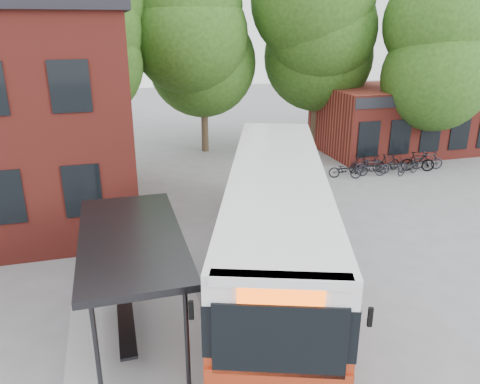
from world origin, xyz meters
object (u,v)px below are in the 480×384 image
object	(u,v)px
bicycle_2	(368,164)
bicycle_7	(418,162)
bicycle_3	(372,168)
bicycle_1	(359,164)
bicycle_4	(394,166)
bicycle_0	(345,170)
bicycle_5	(388,162)
bus_shelter	(135,287)
bicycle_6	(408,167)
bicycle_extra_0	(428,160)
city_bus	(276,219)

from	to	relation	value
bicycle_2	bicycle_7	size ratio (longest dim) A/B	1.03
bicycle_3	bicycle_7	world-z (taller)	bicycle_7
bicycle_2	bicycle_7	distance (m)	2.77
bicycle_1	bicycle_4	world-z (taller)	bicycle_1
bicycle_0	bicycle_4	size ratio (longest dim) A/B	1.06
bicycle_1	bicycle_5	size ratio (longest dim) A/B	0.93
bicycle_3	bicycle_1	bearing A→B (deg)	26.67
bicycle_1	bicycle_3	bearing A→B (deg)	176.31
bicycle_1	bicycle_7	bearing A→B (deg)	-122.62
bus_shelter	bicycle_6	xyz separation A→B (m)	(14.89, 10.11, -1.03)
bicycle_2	bicycle_extra_0	xyz separation A→B (m)	(3.49, -0.34, 0.03)
bus_shelter	city_bus	bearing A→B (deg)	28.14
bicycle_5	bicycle_7	bearing A→B (deg)	-114.97
bus_shelter	bicycle_1	xyz separation A→B (m)	(12.65, 11.29, -1.00)
bicycle_2	bicycle_extra_0	bearing A→B (deg)	-107.10
bus_shelter	bicycle_extra_0	size ratio (longest dim) A/B	4.15
bicycle_3	bicycle_6	bearing A→B (deg)	-86.56
bicycle_3	bicycle_5	bearing A→B (deg)	-54.03
bicycle_5	bicycle_3	bearing A→B (deg)	106.31
city_bus	bicycle_6	size ratio (longest dim) A/B	8.63
bicycle_6	bicycle_7	bearing A→B (deg)	-83.39
bus_shelter	bicycle_5	world-z (taller)	bus_shelter
bicycle_0	bicycle_1	world-z (taller)	bicycle_1
bicycle_5	bicycle_7	distance (m)	1.64
bicycle_6	bicycle_3	bearing A→B (deg)	63.86
bicycle_2	bicycle_0	bearing A→B (deg)	97.18
bicycle_0	bicycle_7	world-z (taller)	bicycle_7
bicycle_1	bicycle_6	bearing A→B (deg)	-136.54
city_bus	bicycle_2	xyz separation A→B (m)	(8.45, 8.58, -1.25)
bicycle_2	bicycle_5	world-z (taller)	bicycle_5
bicycle_1	bicycle_7	size ratio (longest dim) A/B	0.85
bicycle_0	bicycle_5	xyz separation A→B (m)	(2.83, 0.52, 0.05)
city_bus	bicycle_7	size ratio (longest dim) A/B	7.65
bicycle_2	city_bus	bearing A→B (deg)	123.96
bicycle_3	bicycle_0	bearing A→B (deg)	98.81
city_bus	bicycle_0	xyz separation A→B (m)	(6.77, 8.01, -1.29)
bicycle_6	bicycle_extra_0	size ratio (longest dim) A/B	0.94
city_bus	bicycle_2	world-z (taller)	city_bus
bicycle_3	bicycle_4	xyz separation A→B (m)	(1.42, 0.13, -0.06)
bicycle_5	bicycle_7	xyz separation A→B (m)	(1.57, -0.48, 0.05)
bicycle_0	bicycle_4	bearing A→B (deg)	-65.88
bicycle_1	city_bus	bearing A→B (deg)	118.99
city_bus	bicycle_extra_0	size ratio (longest dim) A/B	8.09
bicycle_4	bicycle_7	xyz separation A→B (m)	(1.47, -0.02, 0.12)
bicycle_3	bicycle_7	size ratio (longest dim) A/B	0.89
bicycle_2	bicycle_5	distance (m)	1.15
city_bus	bicycle_5	bearing A→B (deg)	61.17
bicycle_0	bicycle_2	world-z (taller)	bicycle_2
bicycle_4	bicycle_6	distance (m)	0.72
bicycle_0	bicycle_6	xyz separation A→B (m)	(3.51, -0.37, -0.03)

